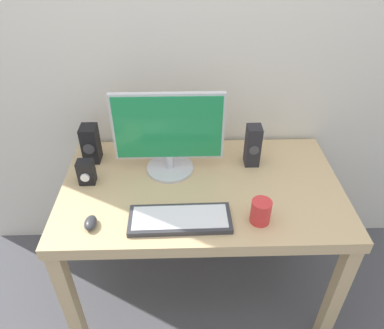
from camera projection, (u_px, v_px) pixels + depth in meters
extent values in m
plane|color=#4C4C51|center=(200.00, 282.00, 2.18)|extent=(6.00, 6.00, 0.00)
cube|color=tan|center=(201.00, 189.00, 1.74)|extent=(1.33, 0.77, 0.06)
cube|color=tan|center=(70.00, 302.00, 1.68)|extent=(0.06, 0.06, 0.70)
cube|color=tan|center=(335.00, 296.00, 1.71)|extent=(0.06, 0.06, 0.70)
cube|color=tan|center=(97.00, 202.00, 2.23)|extent=(0.06, 0.06, 0.70)
cube|color=tan|center=(297.00, 198.00, 2.26)|extent=(0.06, 0.06, 0.70)
cylinder|color=silver|center=(170.00, 168.00, 1.82)|extent=(0.23, 0.23, 0.02)
cylinder|color=silver|center=(170.00, 162.00, 1.79)|extent=(0.04, 0.04, 0.07)
cube|color=silver|center=(168.00, 127.00, 1.69)|extent=(0.52, 0.02, 0.34)
cube|color=#1E8C4C|center=(168.00, 128.00, 1.68)|extent=(0.50, 0.01, 0.32)
cube|color=#333338|center=(180.00, 219.00, 1.53)|extent=(0.43, 0.18, 0.02)
cube|color=silver|center=(180.00, 217.00, 1.52)|extent=(0.40, 0.14, 0.00)
ellipsoid|color=#333338|center=(91.00, 223.00, 1.50)|extent=(0.05, 0.08, 0.04)
cube|color=#232328|center=(253.00, 146.00, 1.80)|extent=(0.07, 0.08, 0.21)
cylinder|color=#3F3F44|center=(254.00, 150.00, 1.77)|extent=(0.05, 0.00, 0.05)
cube|color=black|center=(91.00, 144.00, 1.83)|extent=(0.08, 0.09, 0.20)
cylinder|color=#3F3F44|center=(89.00, 149.00, 1.79)|extent=(0.06, 0.00, 0.06)
cube|color=black|center=(86.00, 172.00, 1.71)|extent=(0.08, 0.06, 0.12)
cylinder|color=silver|center=(85.00, 178.00, 1.68)|extent=(0.04, 0.01, 0.04)
cylinder|color=red|center=(261.00, 212.00, 1.50)|extent=(0.08, 0.08, 0.11)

